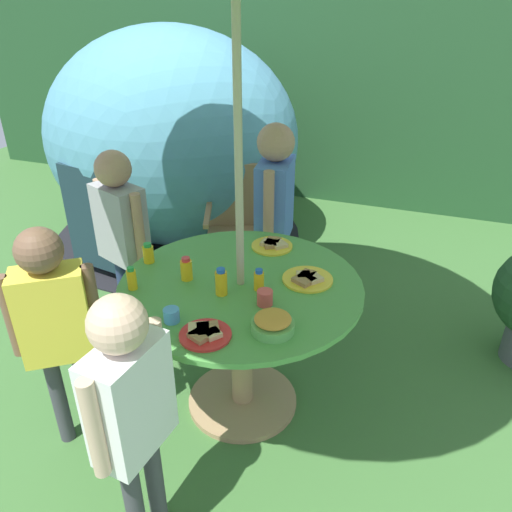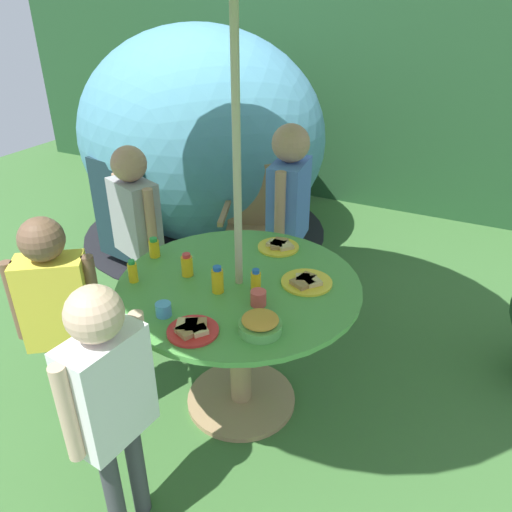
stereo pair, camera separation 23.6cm
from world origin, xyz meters
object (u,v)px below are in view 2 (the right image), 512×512
Objects in this scene: child_in_white_shirt at (108,388)px; cup_near at (258,298)px; plate_center_back at (192,329)px; child_in_blue_shirt at (289,202)px; cup_far at (163,309)px; juice_bottle_far_left at (154,248)px; juice_bottle_mid_left at (218,280)px; child_in_grey_shirt at (136,218)px; plate_near_left at (306,282)px; juice_bottle_mid_right at (187,265)px; juice_bottle_center_front at (256,280)px; dome_tent at (201,137)px; juice_bottle_far_right at (133,272)px; wooden_chair at (259,224)px; snack_bowl at (260,324)px; plate_near_right at (279,246)px; child_in_yellow_shirt at (56,302)px; garden_table at (240,319)px.

child_in_white_shirt reaches higher than cup_near.
cup_near reaches higher than plate_center_back.
child_in_blue_shirt reaches higher than cup_far.
juice_bottle_far_left is 0.49m from juice_bottle_mid_left.
juice_bottle_mid_left is 1.94× the size of cup_far.
plate_center_back is at bearing -116.96° from cup_near.
plate_near_left is at bearing 10.88° from child_in_grey_shirt.
juice_bottle_far_left is 0.27m from juice_bottle_mid_right.
juice_bottle_center_front is at bearing 0.89° from child_in_grey_shirt.
child_in_blue_shirt reaches higher than juice_bottle_center_front.
child_in_blue_shirt is 1.28m from plate_center_back.
dome_tent reaches higher than cup_far.
juice_bottle_far_right is at bearing -166.34° from juice_bottle_mid_left.
wooden_chair is 0.80× the size of child_in_white_shirt.
dome_tent is 2.31m from juice_bottle_center_front.
snack_bowl is 1.36× the size of juice_bottle_mid_left.
cup_far is at bearing 15.40° from child_in_white_shirt.
juice_bottle_mid_left is (-0.07, -0.53, 0.05)m from plate_near_right.
juice_bottle_center_front is (0.09, 0.41, 0.04)m from plate_center_back.
plate_near_right is at bearing 9.41° from child_in_blue_shirt.
snack_bowl is 1.69× the size of juice_bottle_far_left.
juice_bottle_mid_right is (-0.27, 0.38, 0.04)m from plate_center_back.
juice_bottle_far_left reaches higher than plate_center_back.
plate_near_left and plate_center_back have the same top height.
snack_bowl is at bearing 10.80° from cup_far.
cup_near is at bearing -2.95° from child_in_grey_shirt.
plate_center_back is at bearing -14.92° from cup_far.
child_in_yellow_shirt reaches higher than plate_center_back.
juice_bottle_mid_left reaches higher than cup_near.
dome_tent is 2.89m from child_in_white_shirt.
cup_far is at bearing -103.12° from plate_near_right.
plate_near_left is at bearing 63.54° from plate_center_back.
cup_near is at bearing -42.80° from dome_tent.
juice_bottle_far_right is 1.07× the size of juice_bottle_center_front.
child_in_white_shirt is at bearing -58.86° from juice_bottle_far_right.
wooden_chair reaches higher than juice_bottle_far_left.
child_in_yellow_shirt is 0.54m from cup_far.
juice_bottle_mid_left is 1.87× the size of cup_near.
juice_bottle_far_right is (-0.45, -0.22, 0.27)m from garden_table.
child_in_blue_shirt is 18.60× the size of cup_near.
child_in_grey_shirt is 9.20× the size of juice_bottle_mid_left.
child_in_blue_shirt is 1.67m from child_in_white_shirt.
child_in_grey_shirt reaches higher than plate_center_back.
child_in_grey_shirt is at bearing 127.71° from juice_bottle_far_right.
juice_bottle_mid_right is 1.71× the size of cup_far.
juice_bottle_far_right is at bearing 150.49° from cup_far.
plate_near_right is at bearing 86.62° from garden_table.
dome_tent is at bearing 120.07° from juice_bottle_mid_right.
child_in_blue_shirt is 12.44× the size of juice_bottle_center_front.
juice_bottle_mid_right is at bearing -50.52° from dome_tent.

